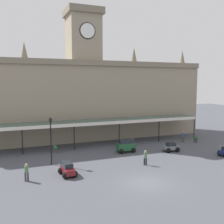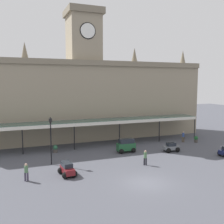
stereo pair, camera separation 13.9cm
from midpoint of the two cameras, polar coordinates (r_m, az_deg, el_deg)
ground_plane at (r=24.76m, az=7.66°, el=-15.07°), size 140.00×140.00×0.00m
station_building at (r=42.66m, az=-5.97°, el=3.41°), size 39.81×6.69×20.43m
entrance_canopy at (r=37.67m, az=-3.67°, el=-2.02°), size 33.38×3.26×3.67m
car_maroon_estate at (r=26.58m, az=-9.58°, el=-12.28°), size 1.68×2.33×1.27m
car_grey_sedan at (r=35.64m, az=12.90°, el=-7.62°), size 2.11×1.62×1.19m
car_green_van at (r=34.38m, az=3.21°, el=-7.46°), size 2.42×1.62×1.77m
pedestrian_crossing_forecourt at (r=29.37m, az=7.40°, el=-9.72°), size 0.34×0.34×1.67m
pedestrian_near_entrance at (r=41.54m, az=15.36°, el=-5.12°), size 0.36×0.34×1.67m
pedestrian_beside_cars at (r=25.88m, az=-18.04°, el=-12.22°), size 0.39×0.34×1.67m
victorian_lamppost at (r=29.57m, az=-13.07°, el=-5.01°), size 0.30×0.30×5.31m
planter_by_canopy at (r=35.11m, az=-12.12°, el=-7.84°), size 0.60×0.60×0.96m
planter_near_kerb at (r=42.04m, az=17.92°, el=-5.65°), size 0.60×0.60×0.96m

